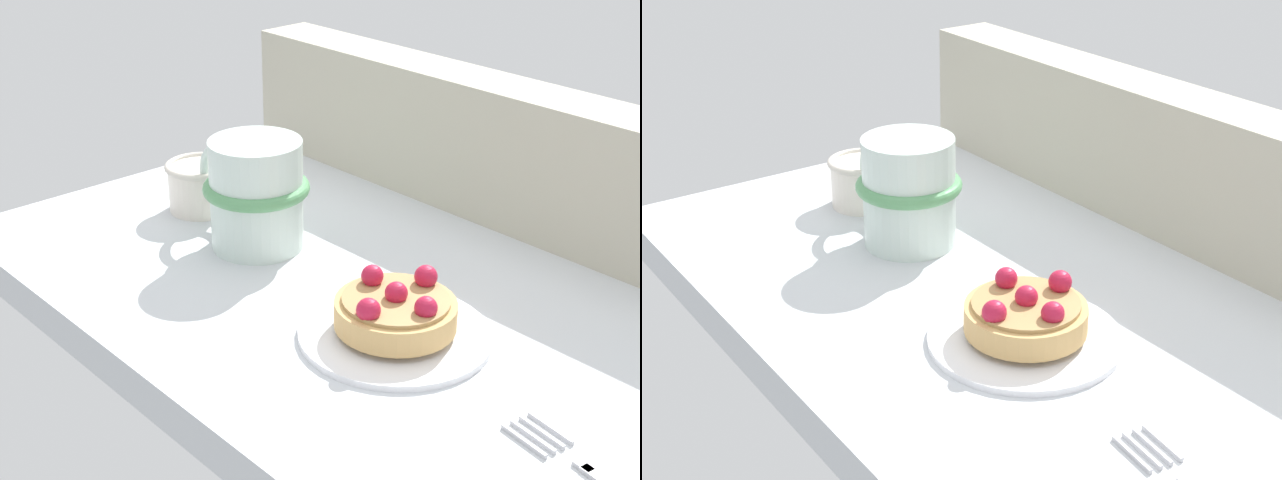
{
  "view_description": "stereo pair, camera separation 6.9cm",
  "coord_description": "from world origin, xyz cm",
  "views": [
    {
      "loc": [
        42.74,
        -45.54,
        33.98
      ],
      "look_at": [
        -3.76,
        -3.6,
        3.97
      ],
      "focal_mm": 52.12,
      "sensor_mm": 36.0,
      "label": 1
    },
    {
      "loc": [
        47.09,
        -40.14,
        33.98
      ],
      "look_at": [
        -3.76,
        -3.6,
        3.97
      ],
      "focal_mm": 52.12,
      "sensor_mm": 36.0,
      "label": 2
    }
  ],
  "objects": [
    {
      "name": "ground_plane",
      "position": [
        0.0,
        0.0,
        -1.63
      ],
      "size": [
        66.97,
        40.66,
        3.26
      ],
      "primitive_type": "cube",
      "color": "silver"
    },
    {
      "name": "window_rail_back",
      "position": [
        0.0,
        17.36,
        6.0
      ],
      "size": [
        65.63,
        5.94,
        11.99
      ],
      "primitive_type": "cube",
      "color": "#B2AD99",
      "rests_on": "ground_plane"
    },
    {
      "name": "dessert_plate",
      "position": [
        5.15,
        -4.64,
        0.44
      ],
      "size": [
        13.54,
        13.54,
        0.95
      ],
      "color": "white",
      "rests_on": "ground_plane"
    },
    {
      "name": "raspberry_tart",
      "position": [
        5.15,
        -4.63,
        2.18
      ],
      "size": [
        8.5,
        8.5,
        3.49
      ],
      "color": "tan",
      "rests_on": "dessert_plate"
    },
    {
      "name": "coffee_mug",
      "position": [
        -12.87,
        -2.55,
        4.69
      ],
      "size": [
        12.11,
        8.8,
        9.21
      ],
      "color": "silver",
      "rests_on": "ground_plane"
    },
    {
      "name": "sugar_bowl",
      "position": [
        -22.0,
        -1.61,
        2.38
      ],
      "size": [
        6.3,
        6.3,
        4.46
      ],
      "color": "silver",
      "rests_on": "ground_plane"
    }
  ]
}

